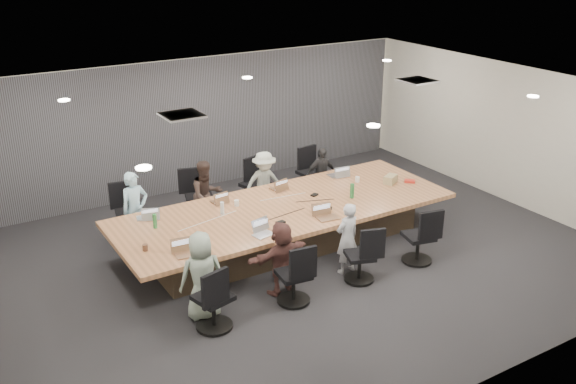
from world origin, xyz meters
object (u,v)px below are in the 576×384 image
canvas_bag (390,179)px  laptop_5 (264,235)px  person_2 (264,184)px  person_6 (347,238)px  chair_7 (418,240)px  person_0 (135,210)px  conference_table (285,224)px  person_5 (281,258)px  person_1 (206,195)px  bottle_green_right (352,191)px  laptop_6 (328,218)px  snack_packet (410,181)px  laptop_1 (219,201)px  laptop_3 (337,175)px  laptop_0 (146,218)px  laptop_2 (279,188)px  chair_0 (130,216)px  chair_3 (311,176)px  chair_6 (360,260)px  person_4 (202,276)px  bottle_clear (222,208)px  chair_2 (256,189)px  bottle_green_left (155,221)px  mug_brown (145,247)px  laptop_4 (186,255)px  chair_5 (293,279)px  person_3 (321,175)px  chair_4 (213,303)px  stapler (328,209)px

canvas_bag → laptop_5: bearing=-167.0°
person_2 → person_6: size_ratio=1.07×
chair_7 → person_0: (-3.81, 3.05, 0.29)m
conference_table → person_5: bearing=-123.1°
person_1 → bottle_green_right: 2.68m
laptop_6 → snack_packet: 2.37m
laptop_1 → laptop_3: 2.56m
conference_table → laptop_0: laptop_0 is taller
laptop_2 → snack_packet: (2.31, -1.03, 0.01)m
chair_0 → chair_3: (3.91, 0.00, 0.00)m
chair_0 → chair_6: 4.28m
person_0 → laptop_1: 1.46m
conference_table → person_6: person_6 is taller
laptop_0 → laptop_1: same height
person_4 → snack_packet: (4.84, 1.12, 0.10)m
laptop_5 → bottle_clear: 1.11m
person_2 → laptop_5: bearing=-111.1°
laptop_6 → person_1: bearing=126.7°
chair_0 → laptop_1: (1.36, -0.90, 0.32)m
person_4 → bottle_clear: bearing=-116.7°
bottle_clear → laptop_1: bearing=70.0°
chair_2 → laptop_3: chair_2 is taller
person_5 → bottle_green_left: person_5 is taller
laptop_0 → canvas_bag: size_ratio=1.05×
person_5 → mug_brown: size_ratio=11.92×
person_4 → mug_brown: bearing=-57.9°
laptop_2 → person_4: size_ratio=0.23×
chair_3 → laptop_3: chair_3 is taller
laptop_4 → bottle_green_right: size_ratio=1.17×
chair_5 → chair_7: chair_7 is taller
bottle_green_right → person_4: bearing=-162.6°
chair_6 → laptop_2: bearing=109.2°
conference_table → chair_3: 2.39m
laptop_1 → person_3: bearing=-174.9°
mug_brown → person_3: bearing=21.2°
chair_0 → laptop_0: size_ratio=2.83×
laptop_5 → chair_5: bearing=-100.1°
person_4 → person_0: bearing=-81.2°
person_1 → canvas_bag: size_ratio=4.67×
chair_4 → laptop_2: chair_4 is taller
person_5 → person_6: 1.23m
chair_4 → canvas_bag: bearing=6.1°
person_0 → laptop_6: 3.37m
laptop_2 → stapler: stapler is taller
chair_7 → person_4: 3.79m
laptop_6 → chair_2: bearing=97.0°
laptop_3 → laptop_4: size_ratio=1.07×
person_6 → bottle_clear: 2.18m
laptop_2 → snack_packet: bearing=144.9°
chair_6 → mug_brown: (-3.00, 1.37, 0.42)m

